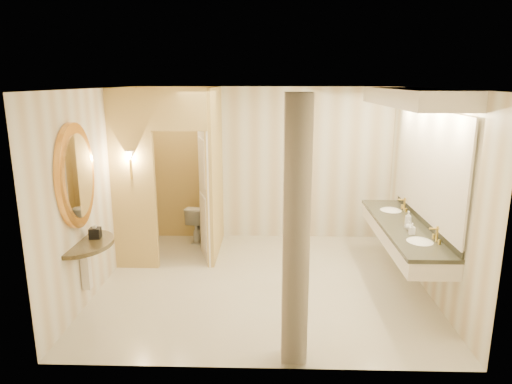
{
  "coord_description": "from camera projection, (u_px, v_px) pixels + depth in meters",
  "views": [
    {
      "loc": [
        0.09,
        -6.01,
        2.8
      ],
      "look_at": [
        -0.1,
        0.2,
        1.28
      ],
      "focal_mm": 32.0,
      "sensor_mm": 36.0,
      "label": 1
    }
  ],
  "objects": [
    {
      "name": "soap_bottle_c",
      "position": [
        408.0,
        220.0,
        6.1
      ],
      "size": [
        0.11,
        0.11,
        0.23
      ],
      "primitive_type": "imported",
      "rotation": [
        0.0,
        0.0,
        -0.33
      ],
      "color": "#C6B28C",
      "rests_on": "vanity"
    },
    {
      "name": "ceiling",
      "position": [
        263.0,
        89.0,
        5.86
      ],
      "size": [
        4.5,
        4.5,
        0.0
      ],
      "primitive_type": "plane",
      "rotation": [
        3.14,
        0.0,
        0.0
      ],
      "color": "silver",
      "rests_on": "wall_back"
    },
    {
      "name": "toilet_closet",
      "position": [
        192.0,
        173.0,
        7.15
      ],
      "size": [
        1.5,
        1.55,
        2.7
      ],
      "color": "#DDBF74",
      "rests_on": "floor"
    },
    {
      "name": "toilet",
      "position": [
        201.0,
        222.0,
        8.16
      ],
      "size": [
        0.49,
        0.71,
        0.67
      ],
      "primitive_type": "imported",
      "rotation": [
        0.0,
        0.0,
        2.96
      ],
      "color": "white",
      "rests_on": "floor"
    },
    {
      "name": "console_shelf",
      "position": [
        78.0,
        205.0,
        5.49
      ],
      "size": [
        0.97,
        0.97,
        1.94
      ],
      "color": "black",
      "rests_on": "floor"
    },
    {
      "name": "pillar",
      "position": [
        296.0,
        234.0,
        4.43
      ],
      "size": [
        0.26,
        0.26,
        2.7
      ],
      "primitive_type": "cube",
      "color": "silver",
      "rests_on": "floor"
    },
    {
      "name": "wall_front",
      "position": [
        259.0,
        241.0,
        4.24
      ],
      "size": [
        4.5,
        0.02,
        2.7
      ],
      "primitive_type": "cube",
      "color": "beige",
      "rests_on": "floor"
    },
    {
      "name": "wall_left",
      "position": [
        99.0,
        189.0,
        6.25
      ],
      "size": [
        0.02,
        4.0,
        2.7
      ],
      "primitive_type": "cube",
      "color": "beige",
      "rests_on": "floor"
    },
    {
      "name": "tissue_box",
      "position": [
        95.0,
        233.0,
        5.71
      ],
      "size": [
        0.14,
        0.14,
        0.13
      ],
      "primitive_type": "cube",
      "rotation": [
        0.0,
        0.0,
        0.1
      ],
      "color": "black",
      "rests_on": "console_shelf"
    },
    {
      "name": "wall_back",
      "position": [
        264.0,
        164.0,
        8.13
      ],
      "size": [
        4.5,
        0.02,
        2.7
      ],
      "primitive_type": "cube",
      "color": "beige",
      "rests_on": "floor"
    },
    {
      "name": "soap_bottle_b",
      "position": [
        409.0,
        226.0,
        6.02
      ],
      "size": [
        0.13,
        0.13,
        0.12
      ],
      "primitive_type": "imported",
      "rotation": [
        0.0,
        0.0,
        -0.37
      ],
      "color": "silver",
      "rests_on": "vanity"
    },
    {
      "name": "wall_right",
      "position": [
        430.0,
        192.0,
        6.12
      ],
      "size": [
        0.02,
        4.0,
        2.7
      ],
      "primitive_type": "cube",
      "color": "beige",
      "rests_on": "floor"
    },
    {
      "name": "soap_bottle_a",
      "position": [
        412.0,
        229.0,
        5.85
      ],
      "size": [
        0.07,
        0.07,
        0.15
      ],
      "primitive_type": "imported",
      "rotation": [
        0.0,
        0.0,
        0.01
      ],
      "color": "beige",
      "rests_on": "vanity"
    },
    {
      "name": "wall_sconce",
      "position": [
        130.0,
        157.0,
        6.57
      ],
      "size": [
        0.14,
        0.14,
        0.42
      ],
      "color": "gold",
      "rests_on": "toilet_closet"
    },
    {
      "name": "vanity",
      "position": [
        410.0,
        170.0,
        6.11
      ],
      "size": [
        0.75,
        2.76,
        2.09
      ],
      "color": "silver",
      "rests_on": "floor"
    },
    {
      "name": "floor",
      "position": [
        262.0,
        282.0,
        6.51
      ],
      "size": [
        4.5,
        4.5,
        0.0
      ],
      "primitive_type": "plane",
      "color": "beige",
      "rests_on": "ground"
    }
  ]
}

